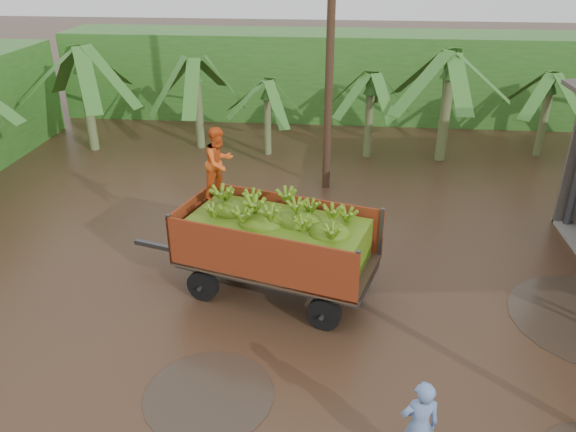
# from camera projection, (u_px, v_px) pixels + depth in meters

# --- Properties ---
(ground) EXTENTS (100.00, 100.00, 0.00)m
(ground) POSITION_uv_depth(u_px,v_px,m) (384.00, 348.00, 10.83)
(ground) COLOR black
(ground) RESTS_ON ground
(hedge_north) EXTENTS (22.00, 3.00, 3.60)m
(hedge_north) POSITION_uv_depth(u_px,v_px,m) (320.00, 75.00, 24.50)
(hedge_north) COLOR #2D661E
(hedge_north) RESTS_ON ground
(banana_trailer) EXTENTS (5.88, 3.12, 3.53)m
(banana_trailer) POSITION_uv_depth(u_px,v_px,m) (275.00, 240.00, 12.05)
(banana_trailer) COLOR #B33B19
(banana_trailer) RESTS_ON ground
(man_blue) EXTENTS (0.64, 0.47, 1.61)m
(man_blue) POSITION_uv_depth(u_px,v_px,m) (419.00, 426.00, 8.06)
(man_blue) COLOR #6685BB
(man_blue) RESTS_ON ground
(utility_pole) EXTENTS (1.20, 0.24, 8.79)m
(utility_pole) POSITION_uv_depth(u_px,v_px,m) (330.00, 43.00, 15.98)
(utility_pole) COLOR #47301E
(utility_pole) RESTS_ON ground
(banana_plants) EXTENTS (24.91, 20.52, 4.02)m
(banana_plants) POSITION_uv_depth(u_px,v_px,m) (178.00, 144.00, 16.14)
(banana_plants) COLOR #2D661E
(banana_plants) RESTS_ON ground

